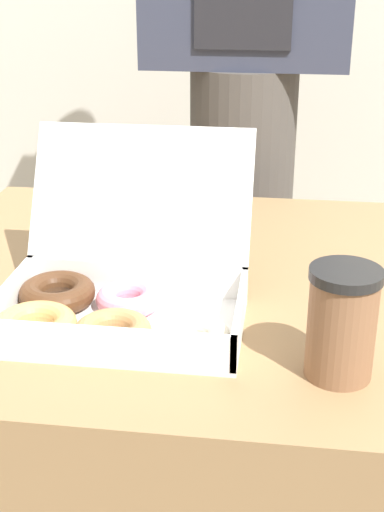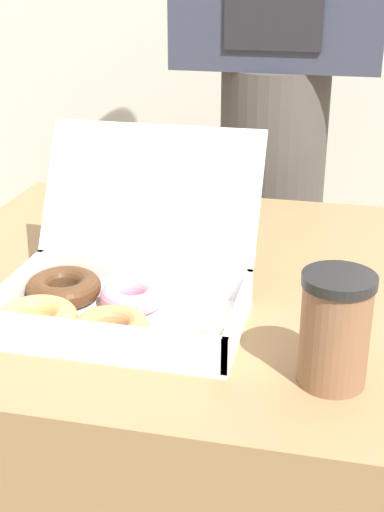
# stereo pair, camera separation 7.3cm
# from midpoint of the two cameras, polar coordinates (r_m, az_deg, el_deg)

# --- Properties ---
(table) EXTENTS (0.90, 0.78, 0.70)m
(table) POSITION_cam_midpoint_polar(r_m,az_deg,el_deg) (1.28, -1.61, -16.09)
(table) COLOR #99754C
(table) RESTS_ON ground_plane
(donut_box) EXTENTS (0.33, 0.32, 0.23)m
(donut_box) POSITION_cam_midpoint_polar(r_m,az_deg,el_deg) (0.95, -8.71, -3.27)
(donut_box) COLOR white
(donut_box) RESTS_ON table
(coffee_cup) EXTENTS (0.08, 0.08, 0.13)m
(coffee_cup) POSITION_cam_midpoint_polar(r_m,az_deg,el_deg) (0.82, 9.41, -5.35)
(coffee_cup) COLOR #8C6042
(coffee_cup) RESTS_ON table
(person_customer) EXTENTS (0.44, 0.24, 1.72)m
(person_customer) POSITION_cam_midpoint_polar(r_m,az_deg,el_deg) (1.62, 2.91, 14.71)
(person_customer) COLOR #4C4742
(person_customer) RESTS_ON ground_plane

